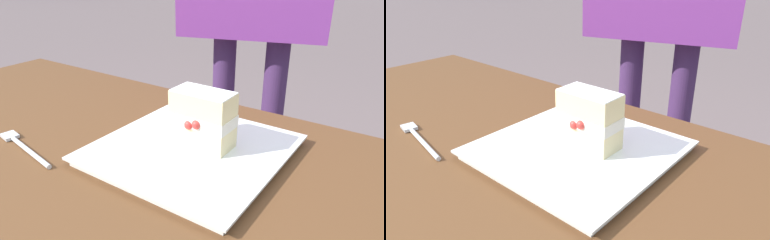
% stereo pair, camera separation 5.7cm
% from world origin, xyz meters
% --- Properties ---
extents(dessert_plate, '(0.29, 0.29, 0.02)m').
position_xyz_m(dessert_plate, '(-0.01, -0.19, 0.73)').
color(dessert_plate, white).
rests_on(dessert_plate, patio_table).
extents(cake_slice, '(0.10, 0.07, 0.09)m').
position_xyz_m(cake_slice, '(-0.02, -0.20, 0.78)').
color(cake_slice, beige).
rests_on(cake_slice, dessert_plate).
extents(dessert_fork, '(0.17, 0.04, 0.01)m').
position_xyz_m(dessert_fork, '(0.25, -0.04, 0.73)').
color(dessert_fork, silver).
rests_on(dessert_fork, patio_table).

